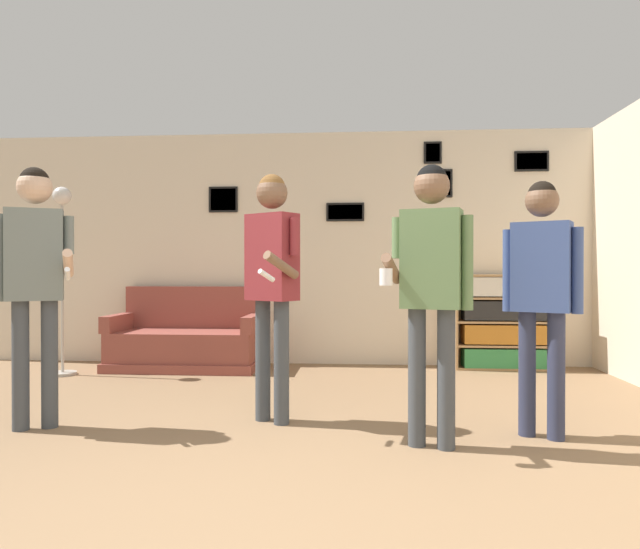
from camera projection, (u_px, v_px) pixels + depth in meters
wall_back at (316, 248)px, 6.68m from camera, size 8.67×0.08×2.70m
couch at (187, 341)px, 6.38m from camera, size 1.64×0.80×0.90m
bookshelf at (503, 322)px, 6.31m from camera, size 1.06×0.30×1.05m
floor_lamp at (62, 249)px, 5.94m from camera, size 0.28×0.28×1.96m
person_player_foreground_left at (35, 266)px, 3.92m from camera, size 0.60×0.41×1.80m
person_player_foreground_center at (272, 268)px, 4.09m from camera, size 0.43×0.61×1.79m
person_watcher_holding_cup at (431, 272)px, 3.51m from camera, size 0.57×0.40×1.75m
person_spectator_near_bookshelf at (542, 280)px, 3.72m from camera, size 0.45×0.34×1.68m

